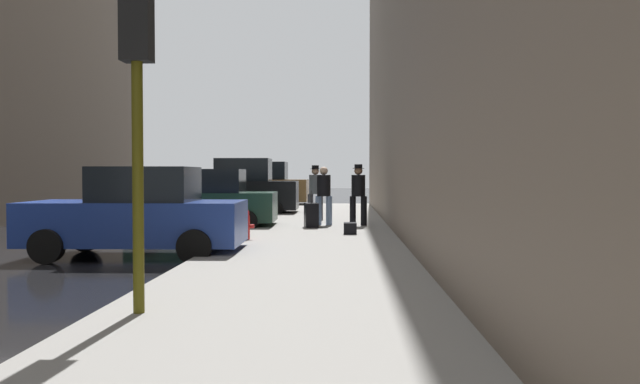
{
  "coord_description": "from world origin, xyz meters",
  "views": [
    {
      "loc": [
        6.71,
        -11.62,
        1.65
      ],
      "look_at": [
        5.97,
        7.62,
        1.09
      ],
      "focal_mm": 35.0,
      "sensor_mm": 36.0,
      "label": 1
    }
  ],
  "objects": [
    {
      "name": "rolling_suitcase",
      "position": [
        5.8,
        5.84,
        0.49
      ],
      "size": [
        0.45,
        0.61,
        1.04
      ],
      "color": "black",
      "rests_on": "sidewalk"
    },
    {
      "name": "pedestrian_in_jeans",
      "position": [
        6.12,
        6.63,
        1.1
      ],
      "size": [
        0.53,
        0.47,
        1.71
      ],
      "color": "#728CB2",
      "rests_on": "sidewalk"
    },
    {
      "name": "pedestrian_with_beanie",
      "position": [
        5.79,
        8.52,
        1.14
      ],
      "size": [
        0.52,
        0.45,
        1.78
      ],
      "color": "#333338",
      "rests_on": "sidewalk"
    },
    {
      "name": "pedestrian_with_fedora",
      "position": [
        7.13,
        6.49,
        1.14
      ],
      "size": [
        0.51,
        0.42,
        1.78
      ],
      "color": "black",
      "rests_on": "sidewalk"
    },
    {
      "name": "parked_black_suv",
      "position": [
        2.65,
        12.57,
        1.03
      ],
      "size": [
        4.62,
        2.11,
        2.25
      ],
      "color": "black",
      "rests_on": "ground_plane"
    },
    {
      "name": "traffic_light",
      "position": [
        4.5,
        -5.0,
        2.76
      ],
      "size": [
        0.32,
        0.32,
        3.6
      ],
      "color": "#514C0F",
      "rests_on": "sidewalk"
    },
    {
      "name": "sidewalk",
      "position": [
        6.0,
        0.0,
        0.07
      ],
      "size": [
        4.0,
        40.0,
        0.15
      ],
      "primitive_type": "cube",
      "color": "gray",
      "rests_on": "ground_plane"
    },
    {
      "name": "parked_dark_green_sedan",
      "position": [
        2.65,
        6.5,
        0.85
      ],
      "size": [
        4.25,
        2.15,
        1.79
      ],
      "color": "#193828",
      "rests_on": "ground_plane"
    },
    {
      "name": "parked_blue_sedan",
      "position": [
        2.65,
        0.52,
        0.85
      ],
      "size": [
        4.23,
        2.12,
        1.79
      ],
      "color": "navy",
      "rests_on": "ground_plane"
    },
    {
      "name": "duffel_bag",
      "position": [
        6.87,
        3.94,
        0.29
      ],
      "size": [
        0.32,
        0.44,
        0.28
      ],
      "color": "black",
      "rests_on": "sidewalk"
    },
    {
      "name": "fire_hydrant",
      "position": [
        4.45,
        2.53,
        0.5
      ],
      "size": [
        0.42,
        0.22,
        0.7
      ],
      "color": "red",
      "rests_on": "sidewalk"
    },
    {
      "name": "parked_bronze_suv",
      "position": [
        2.65,
        19.47,
        1.03
      ],
      "size": [
        4.62,
        2.11,
        2.25
      ],
      "color": "brown",
      "rests_on": "ground_plane"
    }
  ]
}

